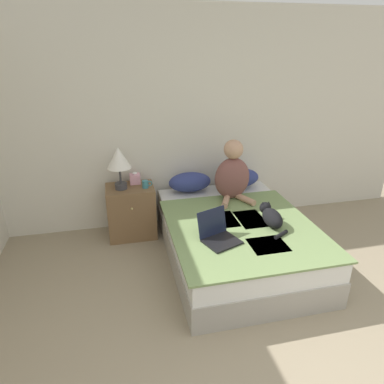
# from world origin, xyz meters

# --- Properties ---
(wall_back) EXTENTS (5.67, 0.05, 2.55)m
(wall_back) POSITION_xyz_m (0.00, 3.12, 1.27)
(wall_back) COLOR beige
(wall_back) RESTS_ON ground_plane
(bed) EXTENTS (1.42, 1.93, 0.49)m
(bed) POSITION_xyz_m (0.15, 2.08, 0.24)
(bed) COLOR #9E998E
(bed) RESTS_ON ground_plane
(pillow_near) EXTENTS (0.51, 0.29, 0.23)m
(pillow_near) POSITION_xyz_m (-0.16, 2.88, 0.60)
(pillow_near) COLOR navy
(pillow_near) RESTS_ON bed
(pillow_far) EXTENTS (0.51, 0.29, 0.23)m
(pillow_far) POSITION_xyz_m (0.46, 2.88, 0.60)
(pillow_far) COLOR navy
(pillow_far) RESTS_ON bed
(person_sitting) EXTENTS (0.41, 0.40, 0.69)m
(person_sitting) POSITION_xyz_m (0.26, 2.57, 0.78)
(person_sitting) COLOR brown
(person_sitting) RESTS_ON bed
(cat_tabby) EXTENTS (0.17, 0.50, 0.18)m
(cat_tabby) POSITION_xyz_m (0.43, 1.88, 0.57)
(cat_tabby) COLOR black
(cat_tabby) RESTS_ON bed
(laptop_open) EXTENTS (0.39, 0.40, 0.26)m
(laptop_open) POSITION_xyz_m (-0.16, 1.71, 0.54)
(laptop_open) COLOR black
(laptop_open) RESTS_ON bed
(nightstand) EXTENTS (0.55, 0.44, 0.62)m
(nightstand) POSITION_xyz_m (-0.88, 2.84, 0.31)
(nightstand) COLOR brown
(nightstand) RESTS_ON ground_plane
(table_lamp) EXTENTS (0.27, 0.27, 0.48)m
(table_lamp) POSITION_xyz_m (-0.97, 2.82, 0.96)
(table_lamp) COLOR #38383D
(table_lamp) RESTS_ON nightstand
(tissue_box) EXTENTS (0.12, 0.12, 0.14)m
(tissue_box) POSITION_xyz_m (-0.81, 2.95, 0.68)
(tissue_box) COLOR #E09EB2
(tissue_box) RESTS_ON nightstand
(coffee_mug) EXTENTS (0.12, 0.07, 0.09)m
(coffee_mug) POSITION_xyz_m (-0.70, 2.78, 0.66)
(coffee_mug) COLOR teal
(coffee_mug) RESTS_ON nightstand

